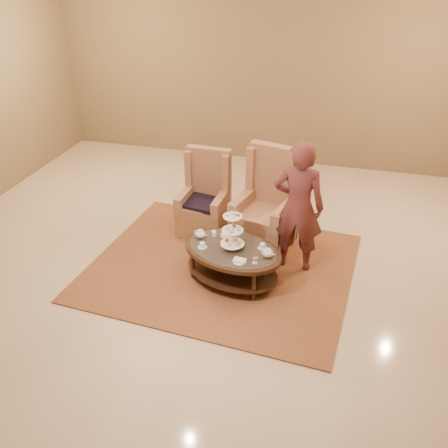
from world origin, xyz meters
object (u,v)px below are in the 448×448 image
(tea_table, at_px, (232,254))
(person, at_px, (298,207))
(armchair_right, at_px, (267,213))
(armchair_left, at_px, (205,204))

(tea_table, xyz_separation_m, person, (0.69, 0.50, 0.48))
(armchair_right, bearing_deg, armchair_left, -174.72)
(armchair_left, relative_size, person, 0.69)
(armchair_right, distance_m, person, 0.79)
(armchair_right, relative_size, person, 0.79)
(tea_table, height_order, armchair_right, armchair_right)
(person, bearing_deg, armchair_left, -22.81)
(armchair_right, bearing_deg, tea_table, -89.72)
(armchair_left, relative_size, armchair_right, 0.87)
(tea_table, relative_size, armchair_left, 1.23)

